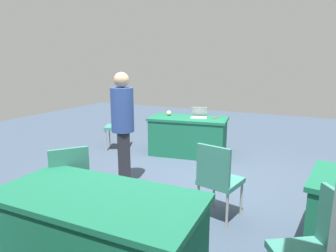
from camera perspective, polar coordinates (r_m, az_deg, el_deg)
The scene contains 11 objects.
ground_plane at distance 4.72m, azimuth 1.99°, elevation -10.86°, with size 14.40×14.40×0.00m, color #3D4C60.
table_foreground at distance 5.99m, azimuth 3.96°, elevation -1.94°, with size 1.64×0.99×0.77m.
table_mid_left at distance 2.76m, azimuth -13.37°, elevation -20.09°, with size 1.82×0.91×0.77m.
chair_tucked_right at distance 3.53m, azimuth 9.74°, elevation -9.79°, with size 0.52×0.52×0.94m.
chair_aisle at distance 2.45m, azimuth 27.34°, elevation -20.65°, with size 0.61×0.61×0.98m.
chair_by_pillar at distance 6.43m, azimuth -9.51°, elevation 0.43°, with size 0.59×0.59×0.96m.
chair_back_row at distance 3.56m, azimuth -18.70°, elevation -9.92°, with size 0.62×0.62×0.95m.
person_presenter at distance 4.45m, azimuth -8.81°, elevation 0.57°, with size 0.48×0.48×1.72m.
laptop_silver at distance 5.90m, azimuth 6.04°, elevation 2.01°, with size 0.38×0.37×0.21m.
yarn_ball at distance 6.12m, azimuth 0.17°, elevation 2.54°, with size 0.10×0.10×0.10m, color beige.
scissors_red at distance 5.88m, azimuth 9.20°, elevation 1.52°, with size 0.18×0.04×0.01m, color red.
Camera 1 is at (-1.75, 3.98, 1.84)m, focal length 31.26 mm.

